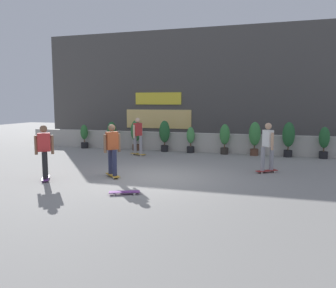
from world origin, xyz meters
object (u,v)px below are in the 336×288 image
object	(u,v)px
potted_plant_5	(225,137)
skater_far_left	(268,145)
potted_plant_1	(112,134)
potted_plant_4	(191,139)
potted_plant_8	(324,141)
skateboard_near_camera	(124,192)
potted_plant_6	(255,136)
skater_by_wall_right	(112,148)
skater_by_wall_left	(138,135)
skater_foreground	(44,150)
potted_plant_3	(165,134)
potted_plant_0	(84,136)
potted_plant_7	(289,137)
potted_plant_2	(136,133)

from	to	relation	value
potted_plant_5	skater_far_left	xyz separation A→B (m)	(1.92, -3.71, 0.15)
potted_plant_1	potted_plant_4	world-z (taller)	potted_plant_1
potted_plant_8	skater_far_left	world-z (taller)	skater_far_left
potted_plant_8	skateboard_near_camera	distance (m)	9.61
potted_plant_5	potted_plant_6	bearing A→B (deg)	0.00
potted_plant_8	skater_by_wall_right	distance (m)	9.14
skateboard_near_camera	skater_by_wall_left	bearing A→B (deg)	108.69
skateboard_near_camera	skater_foreground	bearing A→B (deg)	165.33
potted_plant_1	potted_plant_3	bearing A→B (deg)	0.00
potted_plant_0	skater_foreground	distance (m)	7.36
potted_plant_7	skater_foreground	world-z (taller)	skater_foreground
potted_plant_4	potted_plant_5	size ratio (longest dim) A/B	0.88
potted_plant_2	skateboard_near_camera	xyz separation A→B (m)	(2.77, -7.63, -0.81)
potted_plant_1	skater_by_wall_right	bearing A→B (deg)	-63.71
skateboard_near_camera	potted_plant_2	bearing A→B (deg)	109.99
skater_foreground	skater_far_left	bearing A→B (deg)	25.73
skater_far_left	skateboard_near_camera	xyz separation A→B (m)	(-3.53, -3.92, -0.88)
potted_plant_0	skater_by_wall_right	bearing A→B (deg)	-52.62
potted_plant_0	potted_plant_8	xyz separation A→B (m)	(11.48, -0.00, 0.11)
potted_plant_5	potted_plant_7	bearing A→B (deg)	0.00
skater_by_wall_right	skater_by_wall_left	xyz separation A→B (m)	(-0.89, 4.41, 0.00)
potted_plant_4	skater_by_wall_left	size ratio (longest dim) A/B	0.72
skater_by_wall_right	potted_plant_4	bearing A→B (deg)	78.42
skater_by_wall_left	skater_foreground	bearing A→B (deg)	-99.45
skater_far_left	skater_foreground	size ratio (longest dim) A/B	1.00
potted_plant_8	skater_foreground	bearing A→B (deg)	-142.08
skater_by_wall_right	potted_plant_8	bearing A→B (deg)	39.97
potted_plant_2	skater_far_left	bearing A→B (deg)	-30.49
skater_by_wall_right	skater_far_left	xyz separation A→B (m)	(4.72, 2.16, 0.00)
potted_plant_4	skater_by_wall_right	xyz separation A→B (m)	(-1.20, -5.87, 0.29)
potted_plant_7	potted_plant_8	bearing A→B (deg)	0.00
potted_plant_3	potted_plant_5	size ratio (longest dim) A/B	1.08
skater_far_left	skater_foreground	world-z (taller)	same
potted_plant_0	potted_plant_7	distance (m)	10.06
potted_plant_6	skater_by_wall_right	xyz separation A→B (m)	(-4.14, -5.87, 0.06)
potted_plant_7	potted_plant_2	bearing A→B (deg)	180.00
potted_plant_2	skateboard_near_camera	world-z (taller)	potted_plant_2
skater_far_left	potted_plant_7	bearing A→B (deg)	77.10
potted_plant_6	skater_by_wall_left	bearing A→B (deg)	-163.82
potted_plant_1	potted_plant_4	distance (m)	4.10
skater_by_wall_right	skater_far_left	distance (m)	5.19
potted_plant_6	skater_far_left	size ratio (longest dim) A/B	0.89
potted_plant_1	skater_by_wall_left	world-z (taller)	skater_by_wall_left
skater_by_wall_left	potted_plant_0	bearing A→B (deg)	157.87
potted_plant_5	potted_plant_8	world-z (taller)	potted_plant_5
potted_plant_1	potted_plant_8	xyz separation A→B (m)	(9.90, 0.00, -0.04)
potted_plant_6	skater_far_left	world-z (taller)	skater_far_left
potted_plant_6	skater_by_wall_right	bearing A→B (deg)	-125.21
potted_plant_0	skater_by_wall_left	distance (m)	3.89
potted_plant_5	skater_far_left	size ratio (longest dim) A/B	0.82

